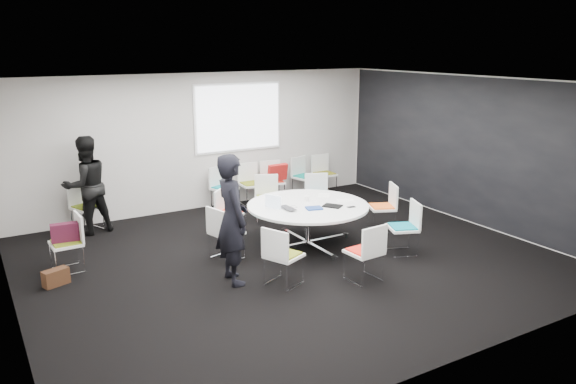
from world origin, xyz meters
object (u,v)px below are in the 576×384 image
chair_ring_c (267,207)px  chair_back_a (224,196)px  chair_back_d (304,184)px  chair_person_back (87,216)px  chair_ring_f (283,267)px  person_back (86,185)px  chair_ring_a (382,216)px  chair_back_e (324,181)px  chair_ring_g (364,263)px  chair_ring_b (318,205)px  chair_back_b (251,192)px  conference_table (308,216)px  chair_back_c (273,189)px  person_main (232,219)px  chair_ring_d (231,223)px  maroon_bag (65,232)px  laptop (291,208)px  brown_bag (56,277)px  chair_ring_e (226,243)px  chair_spare_left (68,254)px  chair_ring_h (403,238)px  cup (307,199)px

chair_ring_c → chair_back_a: (-0.40, 1.16, 0.00)m
chair_back_d → chair_person_back: 4.76m
chair_ring_f → person_back: person_back is taller
chair_ring_a → chair_back_e: size_ratio=1.00×
chair_ring_g → chair_back_e: bearing=58.6°
chair_ring_b → chair_back_b: bearing=-44.2°
chair_back_e → conference_table: bearing=53.0°
chair_ring_f → chair_back_a: (0.87, 3.96, 0.00)m
chair_ring_f → chair_back_c: 4.43m
chair_ring_a → person_main: bearing=125.3°
chair_ring_a → conference_table: bearing=112.6°
chair_ring_d → chair_ring_g: same height
chair_back_d → maroon_bag: size_ratio=2.20×
chair_back_c → maroon_bag: bearing=34.1°
chair_back_e → laptop: (-2.60, -2.84, 0.47)m
chair_ring_a → chair_ring_b: bearing=50.8°
chair_ring_g → chair_back_b: size_ratio=1.00×
chair_ring_b → chair_back_e: same height
chair_ring_b → brown_bag: 5.04m
chair_ring_f → laptop: bearing=121.1°
chair_ring_d → chair_ring_e: bearing=16.6°
chair_ring_c → chair_back_d: 1.98m
chair_ring_c → chair_back_d: same height
chair_ring_c → chair_person_back: (-3.17, 1.16, 0.00)m
chair_ring_b → chair_ring_a: bearing=140.5°
person_back → chair_back_d: bearing=167.7°
chair_back_d → person_main: person_main is taller
chair_ring_d → chair_person_back: size_ratio=1.00×
chair_back_c → chair_back_e: 1.38m
chair_spare_left → chair_person_back: same height
chair_back_e → person_back: size_ratio=0.49×
conference_table → chair_back_e: chair_back_e is taller
laptop → chair_person_back: bearing=43.8°
chair_ring_a → maroon_bag: size_ratio=2.20×
person_main → laptop: bearing=-59.7°
chair_ring_e → person_back: bearing=-161.2°
chair_ring_c → chair_back_c: bearing=-100.0°
chair_ring_h → maroon_bag: 5.30m
chair_back_e → chair_back_d: bearing=1.8°
chair_back_a → conference_table: bearing=75.3°
chair_back_a → person_main: person_main is taller
chair_back_c → person_main: bearing=65.6°
chair_back_c → chair_person_back: size_ratio=1.00×
chair_ring_b → chair_ring_f: 3.23m
chair_spare_left → person_back: (0.66, 1.68, 0.62)m
chair_ring_h → chair_back_e: size_ratio=1.00×
chair_ring_a → chair_ring_f: (-2.80, -1.17, 0.00)m
chair_person_back → cup: 4.11m
chair_ring_d → laptop: chair_ring_d is taller
chair_spare_left → cup: chair_spare_left is taller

